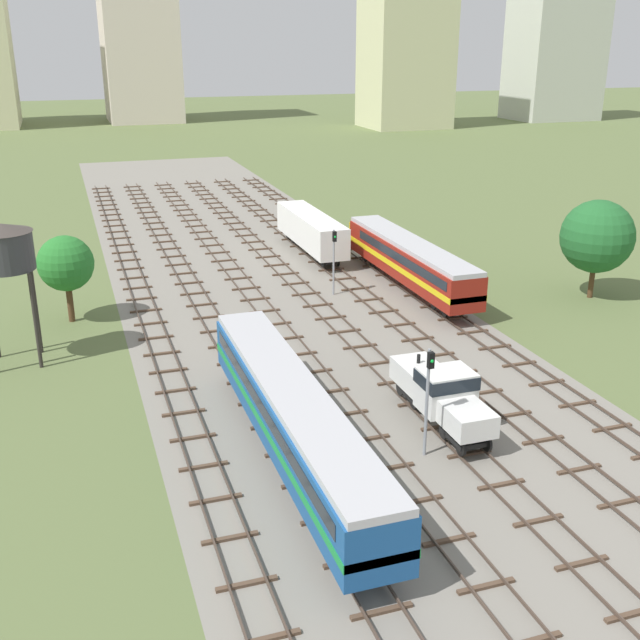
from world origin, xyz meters
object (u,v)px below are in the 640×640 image
(passenger_coach_left_nearest, at_px, (293,415))
(signal_post_nearest, at_px, (428,390))
(freight_boxcar_centre_right_midfar, at_px, (311,229))
(signal_post_near, at_px, (334,254))
(shunter_loco_centre_near, at_px, (442,392))
(diesel_railcar_right_mid, at_px, (409,259))
(water_tower, at_px, (4,249))

(passenger_coach_left_nearest, bearing_deg, signal_post_nearest, -12.07)
(freight_boxcar_centre_right_midfar, distance_m, signal_post_near, 12.78)
(signal_post_nearest, bearing_deg, shunter_loco_centre_near, 50.22)
(diesel_railcar_right_mid, relative_size, water_tower, 2.26)
(shunter_loco_centre_near, height_order, signal_post_near, signal_post_near)
(signal_post_nearest, bearing_deg, signal_post_near, 80.54)
(diesel_railcar_right_mid, relative_size, signal_post_near, 3.82)
(freight_boxcar_centre_right_midfar, height_order, water_tower, water_tower)
(passenger_coach_left_nearest, bearing_deg, signal_post_near, 66.25)
(passenger_coach_left_nearest, relative_size, freight_boxcar_centre_right_midfar, 1.57)
(diesel_railcar_right_mid, bearing_deg, signal_post_nearest, -112.99)
(shunter_loco_centre_near, bearing_deg, passenger_coach_left_nearest, -172.04)
(water_tower, distance_m, signal_post_nearest, 27.47)
(passenger_coach_left_nearest, xyz_separation_m, signal_post_near, (10.68, 24.27, 0.80))
(passenger_coach_left_nearest, xyz_separation_m, water_tower, (-13.08, 17.60, 4.85))
(signal_post_nearest, xyz_separation_m, signal_post_near, (4.27, 25.64, -0.18))
(shunter_loco_centre_near, bearing_deg, water_tower, 142.81)
(passenger_coach_left_nearest, relative_size, water_tower, 2.43)
(passenger_coach_left_nearest, height_order, water_tower, water_tower)
(shunter_loco_centre_near, xyz_separation_m, diesel_railcar_right_mid, (8.54, 22.59, 0.59))
(passenger_coach_left_nearest, bearing_deg, water_tower, 126.62)
(diesel_railcar_right_mid, xyz_separation_m, signal_post_nearest, (-10.68, -25.16, 1.00))
(diesel_railcar_right_mid, xyz_separation_m, freight_boxcar_centre_right_midfar, (-4.26, 13.04, -0.15))
(water_tower, bearing_deg, passenger_coach_left_nearest, -53.38)
(diesel_railcar_right_mid, relative_size, signal_post_nearest, 3.60)
(diesel_railcar_right_mid, height_order, signal_post_near, signal_post_near)
(water_tower, xyz_separation_m, signal_post_nearest, (19.48, -18.97, -3.87))
(water_tower, bearing_deg, shunter_loco_centre_near, -37.19)
(passenger_coach_left_nearest, relative_size, diesel_railcar_right_mid, 1.07)
(water_tower, relative_size, signal_post_near, 1.69)
(passenger_coach_left_nearest, xyz_separation_m, shunter_loco_centre_near, (8.54, 1.19, -0.60))
(signal_post_near, bearing_deg, diesel_railcar_right_mid, -4.29)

